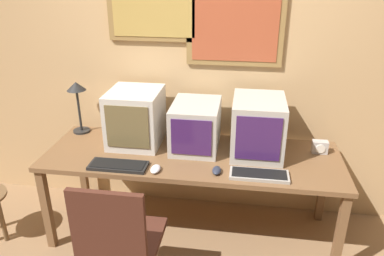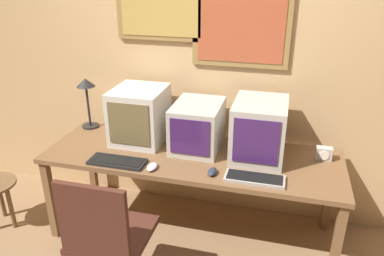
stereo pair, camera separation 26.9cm
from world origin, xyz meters
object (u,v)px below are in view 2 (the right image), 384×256
keyboard_main (117,161)px  mouse_near_keyboard (152,167)px  monitor_right (259,129)px  monitor_center (198,126)px  desk_lamp (86,91)px  keyboard_side (255,178)px  desk_clock (324,154)px  office_chair (110,249)px  monitor_left (140,115)px  mouse_far_corner (212,172)px

keyboard_main → mouse_near_keyboard: 0.27m
monitor_right → monitor_center: bearing=177.4°
monitor_right → desk_lamp: desk_lamp is taller
keyboard_side → desk_clock: desk_clock is taller
keyboard_main → office_chair: (0.17, -0.52, -0.30)m
monitor_left → mouse_near_keyboard: size_ratio=3.74×
keyboard_side → mouse_far_corner: (-0.28, 0.01, 0.01)m
monitor_left → office_chair: (0.15, -0.92, -0.50)m
monitor_center → keyboard_main: monitor_center is taller
mouse_near_keyboard → office_chair: office_chair is taller
desk_lamp → monitor_left: bearing=-13.6°
monitor_left → keyboard_main: size_ratio=1.07×
keyboard_side → monitor_center: bearing=141.7°
monitor_right → keyboard_main: monitor_right is taller
monitor_right → office_chair: bearing=-131.2°
keyboard_main → mouse_near_keyboard: mouse_near_keyboard is taller
monitor_right → keyboard_main: 1.04m
monitor_right → keyboard_side: (0.02, -0.36, -0.20)m
monitor_left → desk_clock: bearing=0.9°
mouse_far_corner → office_chair: size_ratio=0.11×
mouse_near_keyboard → keyboard_side: bearing=2.8°
mouse_far_corner → keyboard_side: bearing=-1.2°
keyboard_side → desk_clock: size_ratio=3.50×
monitor_right → mouse_far_corner: monitor_right is taller
monitor_center → desk_lamp: size_ratio=1.07×
keyboard_main → desk_lamp: (-0.50, 0.53, 0.31)m
keyboard_side → desk_lamp: bearing=160.7°
monitor_left → desk_clock: monitor_left is taller
desk_lamp → desk_clock: bearing=-3.1°
mouse_near_keyboard → mouse_far_corner: (0.41, 0.04, 0.00)m
desk_clock → monitor_right: bearing=-173.6°
mouse_far_corner → desk_clock: 0.84m
keyboard_side → desk_lamp: size_ratio=0.90×
monitor_center → keyboard_side: size_ratio=1.19×
keyboard_side → office_chair: (-0.80, -0.54, -0.30)m
monitor_right → mouse_near_keyboard: bearing=-150.1°
monitor_left → desk_lamp: size_ratio=1.00×
monitor_left → office_chair: 1.06m
monitor_right → desk_clock: (0.47, 0.05, -0.16)m
monitor_center → mouse_near_keyboard: (-0.22, -0.41, -0.16)m
keyboard_main → mouse_far_corner: 0.68m
keyboard_main → desk_lamp: desk_lamp is taller
monitor_right → keyboard_main: bearing=-158.4°
monitor_center → office_chair: (-0.32, -0.91, -0.47)m
mouse_near_keyboard → mouse_far_corner: mouse_far_corner is taller
monitor_left → mouse_far_corner: monitor_left is taller
office_chair → mouse_near_keyboard: bearing=78.5°
office_chair → mouse_far_corner: bearing=46.4°
mouse_near_keyboard → office_chair: bearing=-101.5°
monitor_center → keyboard_side: (0.48, -0.38, -0.16)m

